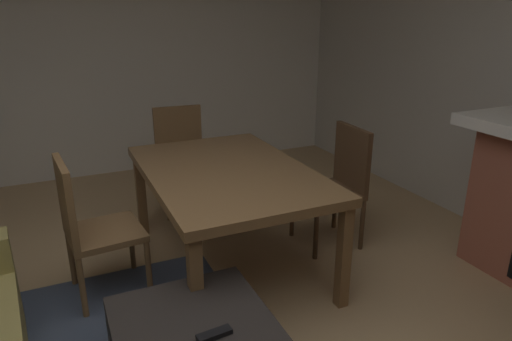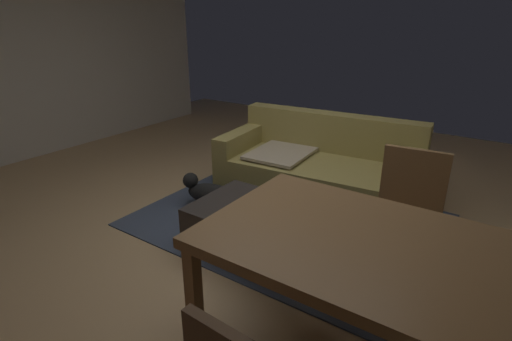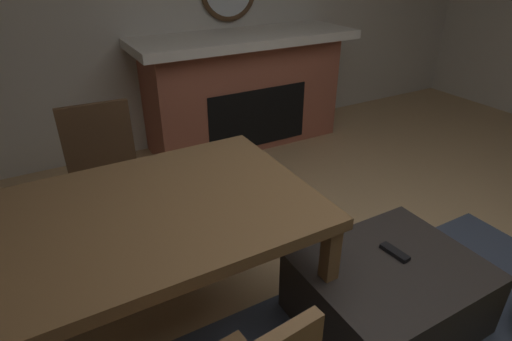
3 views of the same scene
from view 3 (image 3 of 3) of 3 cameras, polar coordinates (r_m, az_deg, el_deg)
The scene contains 7 objects.
floor at distance 2.50m, azimuth 20.12°, elevation -19.43°, with size 8.78×8.78×0.00m, color tan.
wall_back_fireplace_side at distance 4.17m, azimuth -9.35°, elevation 21.86°, with size 7.72×0.12×2.67m, color beige.
fireplace at distance 4.15m, azimuth -1.65°, elevation 11.10°, with size 2.12×0.76×1.09m.
ottoman_coffee_table at distance 2.35m, azimuth 17.68°, elevation -15.81°, with size 0.88×0.72×0.38m, color #2D2826.
tv_remote at distance 2.29m, azimuth 18.61°, elevation -10.65°, with size 0.05×0.16×0.02m, color black.
dining_table at distance 1.98m, azimuth -15.63°, elevation -7.08°, with size 1.61×1.05×0.74m.
dining_chair_south at distance 2.84m, azimuth -20.12°, elevation 0.21°, with size 0.46×0.46×0.93m.
Camera 3 is at (1.47, 0.95, 1.78)m, focal length 28.96 mm.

